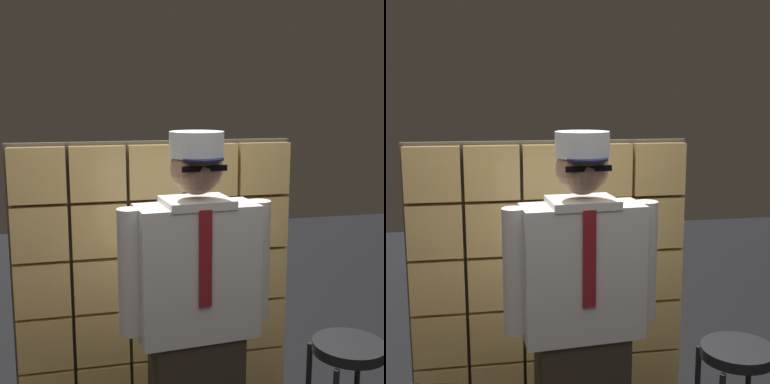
# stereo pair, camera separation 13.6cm
# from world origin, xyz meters

# --- Properties ---
(glass_block_wall) EXTENTS (1.68, 0.10, 1.68)m
(glass_block_wall) POSITION_xyz_m (0.00, 1.26, 0.82)
(glass_block_wall) COLOR #F2C672
(glass_block_wall) RESTS_ON ground
(standing_person) EXTENTS (0.71, 0.31, 1.76)m
(standing_person) POSITION_xyz_m (0.04, 0.41, 0.92)
(standing_person) COLOR #382D23
(standing_person) RESTS_ON ground
(bar_stool) EXTENTS (0.34, 0.34, 0.78)m
(bar_stool) POSITION_xyz_m (0.75, 0.30, 0.58)
(bar_stool) COLOR black
(bar_stool) RESTS_ON ground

